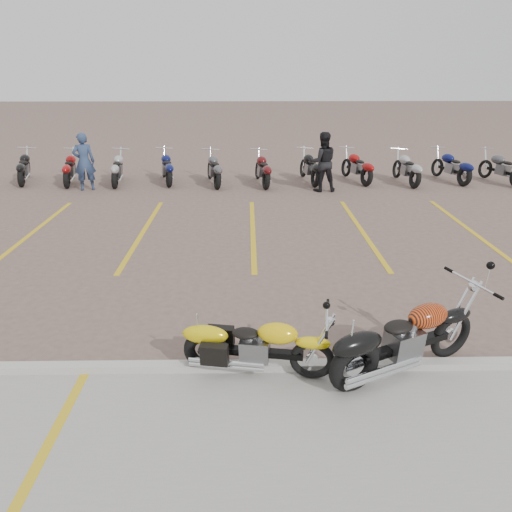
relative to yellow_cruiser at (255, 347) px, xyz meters
The scene contains 8 objects.
ground 2.12m from the yellow_cruiser, 88.73° to the left, with size 100.00×100.00×0.00m, color #735D52.
curb 0.36m from the yellow_cruiser, 59.88° to the left, with size 60.00×0.18×0.12m, color #ADAAA3.
parking_stripes 6.09m from the yellow_cruiser, 89.57° to the left, with size 38.00×5.50×0.01m, color gold, non-canonical shape.
yellow_cruiser is the anchor object (origin of this frame).
flame_cruiser 1.91m from the yellow_cruiser, ahead, with size 2.18×1.16×0.97m.
person_a 11.78m from the yellow_cruiser, 116.93° to the left, with size 0.67×0.44×1.85m, color navy.
person_b 10.49m from the yellow_cruiser, 77.21° to the left, with size 0.92×0.71×1.88m, color black.
bg_bike_row 11.55m from the yellow_cruiser, 83.95° to the left, with size 19.16×2.09×1.10m.
Camera 1 is at (-0.13, -7.72, 3.86)m, focal length 35.00 mm.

